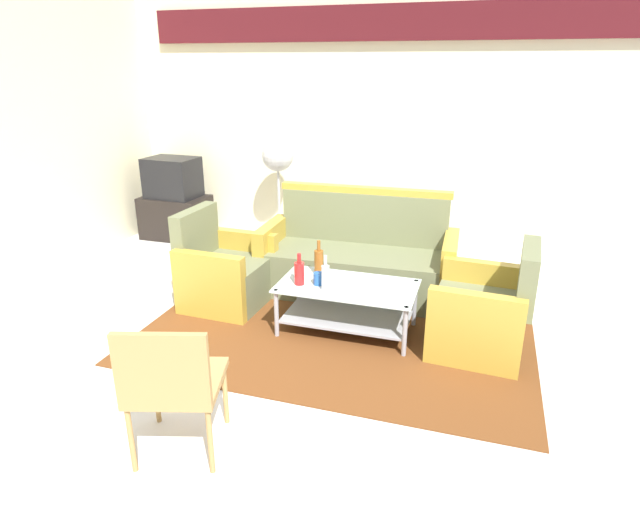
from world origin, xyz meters
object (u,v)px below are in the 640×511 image
Objects in this scene: wicker_chair at (172,380)px; coffee_table at (347,301)px; pedestal_fan at (278,162)px; bottle_clear at (325,277)px; tv_stand at (176,217)px; cup at (318,279)px; bottle_brown at (319,261)px; television at (173,177)px; couch at (357,261)px; armchair_right at (483,315)px; bottle_red at (299,273)px; armchair_left at (225,273)px.

coffee_table is at bearing 56.86° from wicker_chair.
bottle_clear is at bearing -59.35° from pedestal_fan.
pedestal_fan reaches higher than tv_stand.
bottle_clear is at bearing -45.13° from cup.
pedestal_fan is (-1.08, 1.89, 0.55)m from cup.
pedestal_fan is 1.51× the size of wicker_chair.
wicker_chair is (2.16, -3.49, 0.23)m from tv_stand.
bottle_brown is 2.89m from television.
pedestal_fan reaches higher than couch.
armchair_right is 2.90× the size of bottle_brown.
couch is 2.17× the size of wicker_chair.
bottle_brown is at bearing 72.72° from bottle_red.
couch is 2.75m from tv_stand.
armchair_right is 8.50× the size of cup.
pedestal_fan is (-0.11, 1.62, 0.73)m from armchair_left.
wicker_chair is (-0.29, -1.65, 0.03)m from cup.
coffee_table is at bearing -54.42° from pedestal_fan.
cup is at bearing 63.66° from wicker_chair.
bottle_brown is at bearing 148.66° from television.
armchair_left is at bearing 136.04° from television.
tv_stand is (-1.48, 1.57, -0.03)m from armchair_left.
bottle_clear is 0.13m from cup.
bottle_brown is 2.93× the size of cup.
armchair_right reaches higher than bottle_brown.
bottle_brown is 0.24m from cup.
bottle_clear is (0.15, -0.30, -0.00)m from bottle_brown.
bottle_clear is 2.84× the size of cup.
pedestal_fan is at bearing 56.78° from armchair_right.
bottle_red is 0.24m from bottle_clear.
bottle_clear reaches higher than cup.
bottle_brown is (-1.34, 0.12, 0.23)m from armchair_right.
bottle_red reaches higher than tv_stand.
tv_stand is (-2.45, 1.84, -0.20)m from cup.
wicker_chair is (-0.41, -2.50, 0.18)m from couch.
coffee_table is at bearing -29.06° from bottle_brown.
armchair_left is at bearing 93.27° from wicker_chair.
television is at bearing 146.33° from coffee_table.
cup is (-0.08, 0.08, -0.06)m from bottle_clear.
tv_stand is 4.11m from wicker_chair.
bottle_red is 0.16m from cup.
couch is 0.96m from bottle_clear.
armchair_right is at bearing 4.35° from cup.
bottle_brown is 1.03× the size of bottle_clear.
tv_stand is at bearing 140.85° from bottle_red.
armchair_left is at bearing 161.77° from bottle_clear.
pedestal_fan is at bearing -175.15° from television.
cup is 0.12× the size of tv_stand.
bottle_clear is at bearing -37.16° from tv_stand.
pedestal_fan is (-1.02, 1.67, 0.49)m from bottle_brown.
bottle_brown is 1.88m from wicker_chair.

